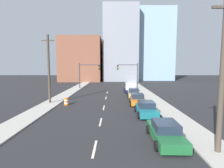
# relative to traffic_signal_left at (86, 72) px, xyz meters

# --- Properties ---
(sidewalk_left) EXTENTS (2.54, 90.68, 0.13)m
(sidewalk_left) POSITION_rel_traffic_signal_left_xyz_m (-2.24, 7.51, -3.84)
(sidewalk_left) COLOR #ADA89E
(sidewalk_left) RESTS_ON ground
(sidewalk_right) EXTENTS (2.54, 90.68, 0.13)m
(sidewalk_right) POSITION_rel_traffic_signal_left_xyz_m (12.72, 7.51, -3.84)
(sidewalk_right) COLOR #ADA89E
(sidewalk_right) RESTS_ON ground
(lane_stripe_at_8m) EXTENTS (0.16, 2.40, 0.01)m
(lane_stripe_at_8m) POSITION_rel_traffic_signal_left_xyz_m (5.24, -30.22, -3.90)
(lane_stripe_at_8m) COLOR beige
(lane_stripe_at_8m) RESTS_ON ground
(lane_stripe_at_13m) EXTENTS (0.16, 2.40, 0.01)m
(lane_stripe_at_13m) POSITION_rel_traffic_signal_left_xyz_m (5.24, -24.91, -3.90)
(lane_stripe_at_13m) COLOR beige
(lane_stripe_at_13m) RESTS_ON ground
(lane_stripe_at_19m) EXTENTS (0.16, 2.40, 0.01)m
(lane_stripe_at_19m) POSITION_rel_traffic_signal_left_xyz_m (5.24, -19.24, -3.90)
(lane_stripe_at_19m) COLOR beige
(lane_stripe_at_19m) RESTS_ON ground
(lane_stripe_at_25m) EXTENTS (0.16, 2.40, 0.01)m
(lane_stripe_at_25m) POSITION_rel_traffic_signal_left_xyz_m (5.24, -12.41, -3.90)
(lane_stripe_at_25m) COLOR beige
(lane_stripe_at_25m) RESTS_ON ground
(lane_stripe_at_31m) EXTENTS (0.16, 2.40, 0.01)m
(lane_stripe_at_31m) POSITION_rel_traffic_signal_left_xyz_m (5.24, -6.64, -3.90)
(lane_stripe_at_31m) COLOR beige
(lane_stripe_at_31m) RESTS_ON ground
(building_brick_left) EXTENTS (14.00, 16.00, 15.16)m
(building_brick_left) POSITION_rel_traffic_signal_left_xyz_m (-4.83, 23.58, 3.68)
(building_brick_left) COLOR brown
(building_brick_left) RESTS_ON ground
(building_office_center) EXTENTS (12.00, 20.00, 25.96)m
(building_office_center) POSITION_rel_traffic_signal_left_xyz_m (8.97, 27.58, 9.08)
(building_office_center) COLOR gray
(building_office_center) RESTS_ON ground
(building_glass_right) EXTENTS (13.00, 20.00, 26.10)m
(building_glass_right) POSITION_rel_traffic_signal_left_xyz_m (22.06, 31.58, 9.15)
(building_glass_right) COLOR #8CADC6
(building_glass_right) RESTS_ON ground
(traffic_signal_left) EXTENTS (4.92, 0.35, 5.93)m
(traffic_signal_left) POSITION_rel_traffic_signal_left_xyz_m (0.00, 0.00, 0.00)
(traffic_signal_left) COLOR #38383D
(traffic_signal_left) RESTS_ON ground
(traffic_signal_right) EXTENTS (4.92, 0.35, 5.93)m
(traffic_signal_right) POSITION_rel_traffic_signal_left_xyz_m (10.66, 0.00, 0.00)
(traffic_signal_right) COLOR #38383D
(traffic_signal_right) RESTS_ON ground
(utility_pole_right_near) EXTENTS (1.60, 0.32, 9.21)m
(utility_pole_right_near) POSITION_rel_traffic_signal_left_xyz_m (12.64, -30.79, 0.83)
(utility_pole_right_near) COLOR #473D33
(utility_pole_right_near) RESTS_ON ground
(utility_pole_left_mid) EXTENTS (1.60, 0.32, 9.46)m
(utility_pole_left_mid) POSITION_rel_traffic_signal_left_xyz_m (-2.44, -16.74, 0.95)
(utility_pole_left_mid) COLOR #473D33
(utility_pole_left_mid) RESTS_ON ground
(traffic_barrel) EXTENTS (0.56, 0.56, 0.95)m
(traffic_barrel) POSITION_rel_traffic_signal_left_xyz_m (0.13, -17.76, -3.43)
(traffic_barrel) COLOR orange
(traffic_barrel) RESTS_ON ground
(sedan_green) EXTENTS (2.14, 4.61, 1.38)m
(sedan_green) POSITION_rel_traffic_signal_left_xyz_m (10.03, -29.09, -3.27)
(sedan_green) COLOR #1E6033
(sedan_green) RESTS_ON ground
(sedan_teal) EXTENTS (2.20, 4.43, 1.46)m
(sedan_teal) POSITION_rel_traffic_signal_left_xyz_m (9.93, -22.51, -3.23)
(sedan_teal) COLOR #196B75
(sedan_teal) RESTS_ON ground
(sedan_orange) EXTENTS (2.33, 4.30, 1.47)m
(sedan_orange) POSITION_rel_traffic_signal_left_xyz_m (9.73, -17.25, -3.23)
(sedan_orange) COLOR orange
(sedan_orange) RESTS_ON ground
(sedan_tan) EXTENTS (2.26, 4.64, 1.50)m
(sedan_tan) POSITION_rel_traffic_signal_left_xyz_m (9.85, -11.75, -3.22)
(sedan_tan) COLOR tan
(sedan_tan) RESTS_ON ground
(box_truck_navy) EXTENTS (2.47, 5.43, 1.87)m
(box_truck_navy) POSITION_rel_traffic_signal_left_xyz_m (9.85, -5.63, -3.02)
(box_truck_navy) COLOR #141E47
(box_truck_navy) RESTS_ON ground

